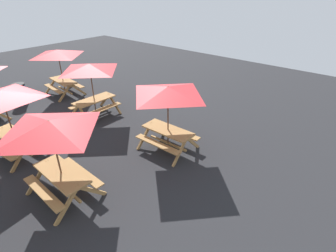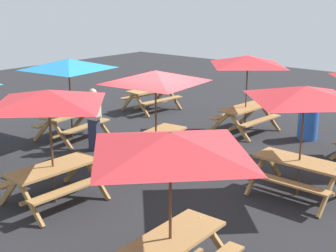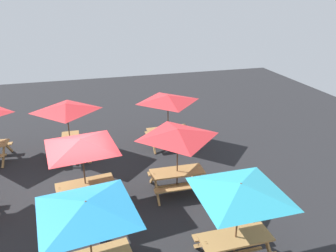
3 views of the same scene
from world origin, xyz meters
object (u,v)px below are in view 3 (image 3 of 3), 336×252
at_px(picnic_table_7, 240,195).
at_px(picnic_table_8, 81,148).
at_px(picnic_table_2, 168,102).
at_px(picnic_table_0, 87,213).
at_px(person_standing, 100,216).
at_px(picnic_table_4, 178,138).
at_px(picnic_table_5, 66,111).

xyz_separation_m(picnic_table_7, picnic_table_8, (-3.47, 3.46, 0.00)).
xyz_separation_m(picnic_table_2, picnic_table_7, (-0.20, -6.98, 0.00)).
height_order(picnic_table_0, person_standing, picnic_table_0).
relative_size(picnic_table_4, person_standing, 1.40).
distance_m(picnic_table_0, picnic_table_4, 4.35).
bearing_deg(picnic_table_7, picnic_table_2, 88.11).
relative_size(picnic_table_2, person_standing, 1.40).
distance_m(picnic_table_8, person_standing, 2.24).
bearing_deg(picnic_table_5, person_standing, -171.20).
distance_m(picnic_table_4, picnic_table_7, 3.45).
bearing_deg(person_standing, picnic_table_0, -22.19).
bearing_deg(picnic_table_7, picnic_table_4, 97.53).
height_order(picnic_table_4, picnic_table_8, same).
bearing_deg(picnic_table_2, person_standing, -123.17).
distance_m(picnic_table_5, person_standing, 5.59).
bearing_deg(picnic_table_8, picnic_table_0, -96.78).
xyz_separation_m(picnic_table_7, person_standing, (-3.17, 1.54, -1.10)).
bearing_deg(person_standing, picnic_table_8, 179.11).
bearing_deg(picnic_table_8, picnic_table_5, 90.41).
relative_size(picnic_table_0, picnic_table_5, 1.20).
relative_size(picnic_table_0, picnic_table_8, 1.00).
xyz_separation_m(picnic_table_5, person_standing, (0.77, -5.43, -1.10)).
bearing_deg(picnic_table_7, picnic_table_8, 134.80).
distance_m(picnic_table_4, picnic_table_8, 3.00).
distance_m(picnic_table_2, picnic_table_4, 3.62).
relative_size(picnic_table_0, picnic_table_7, 0.99).
bearing_deg(picnic_table_5, picnic_table_7, -149.79).
distance_m(picnic_table_0, picnic_table_8, 3.22).
bearing_deg(picnic_table_7, person_standing, 153.82).
height_order(picnic_table_0, picnic_table_4, same).
xyz_separation_m(picnic_table_2, picnic_table_5, (-4.13, -0.01, 0.00)).
relative_size(picnic_table_5, picnic_table_7, 0.83).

